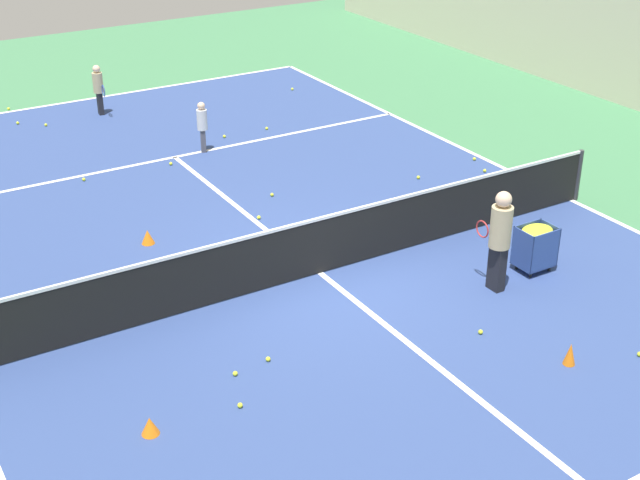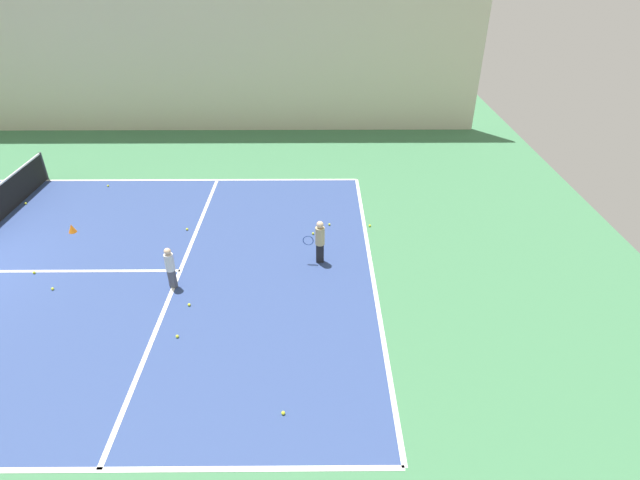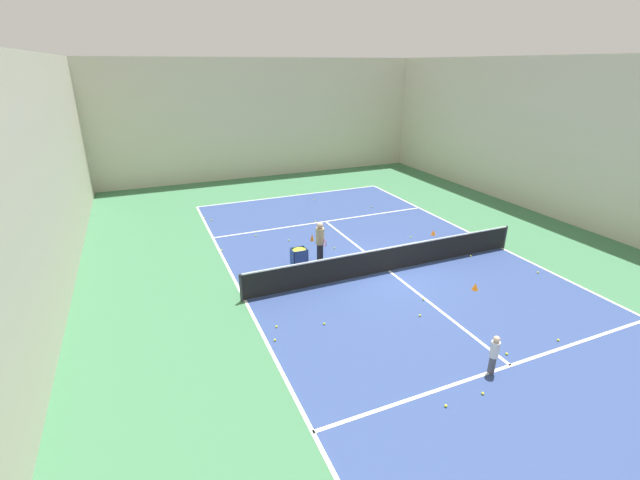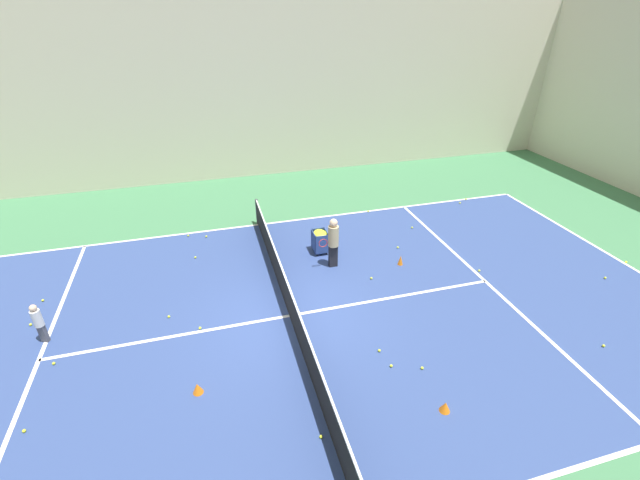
{
  "view_description": "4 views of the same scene",
  "coord_description": "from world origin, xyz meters",
  "px_view_note": "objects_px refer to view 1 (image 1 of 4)",
  "views": [
    {
      "loc": [
        6.53,
        10.84,
        6.93
      ],
      "look_at": [
        0.0,
        0.0,
        0.6
      ],
      "focal_mm": 50.0,
      "sensor_mm": 36.0,
      "label": 1
    },
    {
      "loc": [
        -10.56,
        -9.55,
        7.33
      ],
      "look_at": [
        0.4,
        -9.62,
        0.67
      ],
      "focal_mm": 28.0,
      "sensor_mm": 36.0,
      "label": 2
    },
    {
      "loc": [
        -8.17,
        -12.44,
        7.33
      ],
      "look_at": [
        -2.08,
        1.86,
        0.91
      ],
      "focal_mm": 24.0,
      "sensor_mm": 36.0,
      "label": 3
    },
    {
      "loc": [
        8.92,
        -1.67,
        7.33
      ],
      "look_at": [
        -3.03,
        1.7,
        0.46
      ],
      "focal_mm": 24.0,
      "sensor_mm": 36.0,
      "label": 4
    }
  ],
  "objects_px": {
    "ball_cart": "(536,240)",
    "training_cone_0": "(148,237)",
    "training_cone_1": "(570,354)",
    "child_midcourt": "(202,123)",
    "tennis_net": "(320,245)",
    "coach_at_net": "(500,234)",
    "player_near_baseline": "(98,87)"
  },
  "relations": [
    {
      "from": "ball_cart",
      "to": "training_cone_0",
      "type": "xyz_separation_m",
      "value": [
        5.02,
        -4.14,
        -0.42
      ]
    },
    {
      "from": "training_cone_0",
      "to": "training_cone_1",
      "type": "bearing_deg",
      "value": 119.11
    },
    {
      "from": "child_midcourt",
      "to": "ball_cart",
      "type": "height_order",
      "value": "child_midcourt"
    },
    {
      "from": "tennis_net",
      "to": "child_midcourt",
      "type": "relative_size",
      "value": 10.37
    },
    {
      "from": "coach_at_net",
      "to": "training_cone_1",
      "type": "bearing_deg",
      "value": 165.75
    },
    {
      "from": "player_near_baseline",
      "to": "training_cone_1",
      "type": "bearing_deg",
      "value": 14.02
    },
    {
      "from": "tennis_net",
      "to": "training_cone_0",
      "type": "distance_m",
      "value": 3.17
    },
    {
      "from": "player_near_baseline",
      "to": "ball_cart",
      "type": "distance_m",
      "value": 11.81
    },
    {
      "from": "tennis_net",
      "to": "coach_at_net",
      "type": "bearing_deg",
      "value": 138.33
    },
    {
      "from": "tennis_net",
      "to": "child_midcourt",
      "type": "height_order",
      "value": "child_midcourt"
    },
    {
      "from": "child_midcourt",
      "to": "training_cone_0",
      "type": "relative_size",
      "value": 4.38
    },
    {
      "from": "coach_at_net",
      "to": "child_midcourt",
      "type": "bearing_deg",
      "value": 9.47
    },
    {
      "from": "ball_cart",
      "to": "training_cone_1",
      "type": "distance_m",
      "value": 2.72
    },
    {
      "from": "tennis_net",
      "to": "training_cone_0",
      "type": "xyz_separation_m",
      "value": [
        1.99,
        -2.44,
        -0.39
      ]
    },
    {
      "from": "player_near_baseline",
      "to": "coach_at_net",
      "type": "bearing_deg",
      "value": 17.98
    },
    {
      "from": "coach_at_net",
      "to": "training_cone_1",
      "type": "relative_size",
      "value": 5.16
    },
    {
      "from": "tennis_net",
      "to": "child_midcourt",
      "type": "xyz_separation_m",
      "value": [
        -0.68,
        -6.03,
        0.12
      ]
    },
    {
      "from": "training_cone_1",
      "to": "training_cone_0",
      "type": "bearing_deg",
      "value": -60.89
    },
    {
      "from": "tennis_net",
      "to": "training_cone_1",
      "type": "xyz_separation_m",
      "value": [
        -1.57,
        3.96,
        -0.35
      ]
    },
    {
      "from": "child_midcourt",
      "to": "training_cone_1",
      "type": "relative_size",
      "value": 3.45
    },
    {
      "from": "coach_at_net",
      "to": "child_midcourt",
      "type": "distance_m",
      "value": 8.01
    },
    {
      "from": "ball_cart",
      "to": "tennis_net",
      "type": "bearing_deg",
      "value": -29.24
    },
    {
      "from": "player_near_baseline",
      "to": "child_midcourt",
      "type": "xyz_separation_m",
      "value": [
        -1.08,
        3.58,
        -0.06
      ]
    },
    {
      "from": "training_cone_0",
      "to": "training_cone_1",
      "type": "relative_size",
      "value": 0.79
    },
    {
      "from": "training_cone_0",
      "to": "tennis_net",
      "type": "bearing_deg",
      "value": 129.21
    },
    {
      "from": "coach_at_net",
      "to": "training_cone_0",
      "type": "bearing_deg",
      "value": 42.89
    },
    {
      "from": "player_near_baseline",
      "to": "training_cone_1",
      "type": "height_order",
      "value": "player_near_baseline"
    },
    {
      "from": "child_midcourt",
      "to": "tennis_net",
      "type": "bearing_deg",
      "value": 18.44
    },
    {
      "from": "ball_cart",
      "to": "training_cone_1",
      "type": "relative_size",
      "value": 2.44
    },
    {
      "from": "training_cone_1",
      "to": "child_midcourt",
      "type": "bearing_deg",
      "value": -84.92
    },
    {
      "from": "child_midcourt",
      "to": "training_cone_0",
      "type": "bearing_deg",
      "value": -11.82
    },
    {
      "from": "coach_at_net",
      "to": "training_cone_1",
      "type": "xyz_separation_m",
      "value": [
        0.51,
        2.1,
        -0.79
      ]
    }
  ]
}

